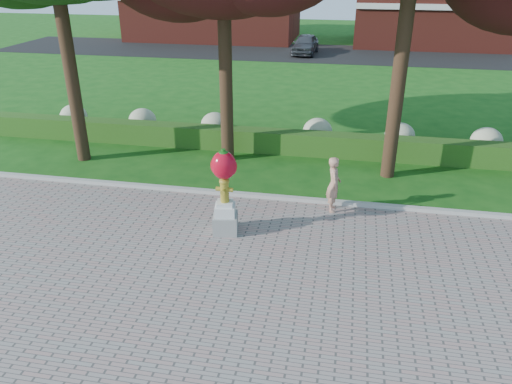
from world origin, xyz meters
The scene contains 10 objects.
ground centered at (0.00, 0.00, 0.00)m, with size 100.00×100.00×0.00m, color #154C13.
walkway centered at (0.00, -4.00, 0.02)m, with size 40.00×14.00×0.04m, color gray.
curb centered at (0.00, 3.00, 0.07)m, with size 40.00×0.18×0.15m, color #ADADA5.
lawn_hedge centered at (0.00, 7.00, 0.40)m, with size 24.00×0.70×0.80m, color #224814.
hydrangea_row centered at (0.57, 8.00, 0.55)m, with size 20.10×1.10×0.99m.
street centered at (0.00, 28.00, 0.01)m, with size 50.00×8.00×0.02m, color black.
building_right centered at (8.00, 34.00, 3.20)m, with size 12.00×8.00×6.40m, color maroon.
hydrant_sculpture centered at (-0.79, 0.84, 1.25)m, with size 0.71×0.71×2.28m.
woman centered at (1.85, 2.60, 0.84)m, with size 0.58×0.38×1.59m, color tan.
parked_car centered at (-1.43, 27.48, 0.71)m, with size 1.64×4.07×1.39m, color #3E4046.
Camera 1 is at (2.10, -10.07, 6.51)m, focal length 35.00 mm.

